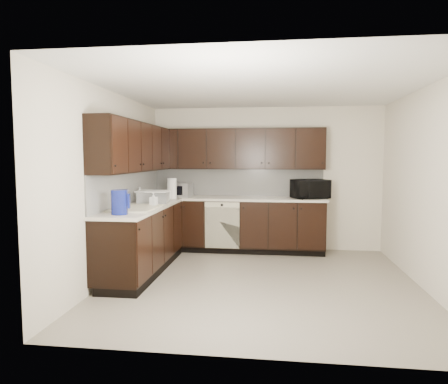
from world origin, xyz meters
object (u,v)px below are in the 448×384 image
object	(u,v)px
blue_pitcher	(119,202)
toaster_oven	(180,190)
microwave	(310,189)
sink	(135,213)
storage_bin	(153,197)

from	to	relation	value
blue_pitcher	toaster_oven	bearing A→B (deg)	82.57
microwave	toaster_oven	size ratio (longest dim) A/B	1.49
sink	toaster_oven	xyz separation A→B (m)	(0.21, 1.68, 0.18)
toaster_oven	blue_pitcher	world-z (taller)	blue_pitcher
sink	microwave	xyz separation A→B (m)	(2.43, 1.67, 0.22)
sink	microwave	world-z (taller)	microwave
microwave	blue_pitcher	distance (m)	3.28
toaster_oven	sink	bearing A→B (deg)	-88.98
storage_bin	blue_pitcher	distance (m)	1.26
microwave	storage_bin	world-z (taller)	microwave
sink	blue_pitcher	bearing A→B (deg)	-90.95
toaster_oven	storage_bin	world-z (taller)	toaster_oven
microwave	blue_pitcher	bearing A→B (deg)	-162.82
microwave	sink	bearing A→B (deg)	-170.33
blue_pitcher	microwave	bearing A→B (deg)	40.28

